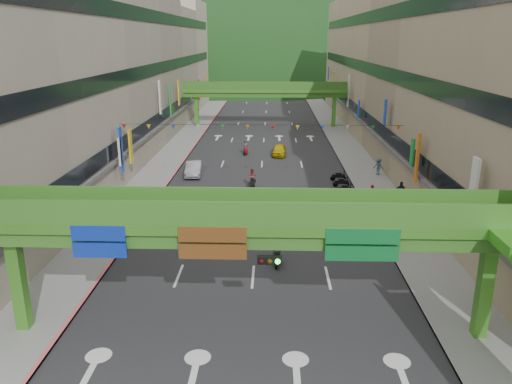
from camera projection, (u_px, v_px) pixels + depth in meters
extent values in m
cube|color=#28282B|center=(263.00, 146.00, 66.27)|extent=(18.00, 140.00, 0.02)
cube|color=gray|center=(181.00, 145.00, 66.57)|extent=(4.00, 140.00, 0.15)
cube|color=gray|center=(346.00, 146.00, 65.93)|extent=(4.00, 140.00, 0.15)
cube|color=#CC5959|center=(195.00, 145.00, 66.51)|extent=(0.20, 140.00, 0.18)
cube|color=gray|center=(332.00, 146.00, 65.98)|extent=(0.20, 140.00, 0.18)
cube|color=#9E937F|center=(116.00, 73.00, 64.02)|extent=(12.00, 95.00, 19.00)
cube|color=black|center=(165.00, 114.00, 65.41)|extent=(0.08, 90.25, 1.40)
cube|color=black|center=(162.00, 67.00, 63.63)|extent=(0.08, 90.25, 1.40)
cube|color=black|center=(160.00, 17.00, 61.86)|extent=(0.08, 90.25, 1.40)
cube|color=gray|center=(414.00, 73.00, 62.91)|extent=(12.00, 95.00, 19.00)
cube|color=black|center=(363.00, 115.00, 64.65)|extent=(0.08, 90.25, 1.40)
cube|color=black|center=(366.00, 67.00, 62.88)|extent=(0.08, 90.25, 1.40)
cube|color=black|center=(369.00, 17.00, 61.10)|extent=(0.08, 90.25, 1.40)
cube|color=#4C9E2D|center=(248.00, 223.00, 22.56)|extent=(28.00, 2.20, 0.50)
cube|color=#387223|center=(248.00, 235.00, 22.74)|extent=(28.00, 1.76, 0.70)
cube|color=#4C9E2D|center=(19.00, 286.00, 23.87)|extent=(0.60, 0.60, 4.80)
cube|color=#4C9E2D|center=(484.00, 293.00, 23.23)|extent=(0.60, 0.60, 4.80)
cube|color=#387223|center=(247.00, 214.00, 21.33)|extent=(28.00, 0.12, 1.10)
cube|color=#387223|center=(249.00, 199.00, 23.32)|extent=(28.00, 0.12, 1.10)
cube|color=navy|center=(99.00, 243.00, 21.89)|extent=(2.40, 0.12, 1.50)
cube|color=#593314|center=(213.00, 244.00, 21.75)|extent=(3.00, 0.12, 1.50)
cube|color=#0C5926|center=(362.00, 246.00, 21.56)|extent=(3.20, 0.12, 1.50)
cube|color=black|center=(270.00, 260.00, 21.72)|extent=(1.10, 0.28, 0.35)
cube|color=#4C9E2D|center=(265.00, 91.00, 78.89)|extent=(28.00, 2.20, 0.50)
cube|color=#387223|center=(265.00, 95.00, 79.07)|extent=(28.00, 1.76, 0.70)
cube|color=#4C9E2D|center=(197.00, 112.00, 80.21)|extent=(0.60, 0.60, 4.80)
cube|color=#4C9E2D|center=(334.00, 112.00, 79.56)|extent=(0.60, 0.60, 4.80)
cube|color=#387223|center=(265.00, 86.00, 77.66)|extent=(28.00, 0.12, 1.10)
cube|color=#387223|center=(265.00, 85.00, 79.65)|extent=(28.00, 0.12, 1.10)
ellipsoid|color=#1C4419|center=(225.00, 80.00, 171.74)|extent=(168.00, 140.00, 112.00)
ellipsoid|color=#1C4419|center=(335.00, 76.00, 189.67)|extent=(208.00, 176.00, 128.00)
cylinder|color=black|center=(260.00, 125.00, 45.34)|extent=(26.00, 0.03, 0.03)
cone|color=red|center=(124.00, 127.00, 45.78)|extent=(0.36, 0.36, 0.40)
cone|color=gold|center=(149.00, 127.00, 45.71)|extent=(0.36, 0.36, 0.40)
cone|color=#193FB2|center=(173.00, 127.00, 45.65)|extent=(0.36, 0.36, 0.40)
cone|color=silver|center=(198.00, 127.00, 45.58)|extent=(0.36, 0.36, 0.40)
cone|color=#198C33|center=(223.00, 127.00, 45.51)|extent=(0.36, 0.36, 0.40)
cone|color=orange|center=(248.00, 127.00, 45.45)|extent=(0.36, 0.36, 0.40)
cone|color=red|center=(272.00, 128.00, 45.38)|extent=(0.36, 0.36, 0.40)
cone|color=gold|center=(297.00, 128.00, 45.32)|extent=(0.36, 0.36, 0.40)
cone|color=#193FB2|center=(323.00, 128.00, 45.25)|extent=(0.36, 0.36, 0.40)
cone|color=silver|center=(348.00, 128.00, 45.18)|extent=(0.36, 0.36, 0.40)
cone|color=#198C33|center=(373.00, 128.00, 45.12)|extent=(0.36, 0.36, 0.40)
cone|color=orange|center=(398.00, 128.00, 45.05)|extent=(0.36, 0.36, 0.40)
cube|color=black|center=(277.00, 257.00, 31.38)|extent=(0.49, 1.33, 0.35)
cube|color=black|center=(277.00, 254.00, 31.30)|extent=(0.36, 0.58, 0.18)
cube|color=black|center=(278.00, 246.00, 31.75)|extent=(0.55, 0.12, 0.06)
cylinder|color=black|center=(278.00, 258.00, 31.99)|extent=(0.15, 0.51, 0.50)
cylinder|color=black|center=(276.00, 265.00, 30.95)|extent=(0.15, 0.51, 0.50)
imported|color=#4A5163|center=(277.00, 248.00, 31.20)|extent=(0.64, 0.46, 1.64)
cube|color=black|center=(252.00, 182.00, 47.71)|extent=(0.65, 1.35, 0.35)
cube|color=black|center=(252.00, 180.00, 47.63)|extent=(0.42, 0.61, 0.18)
cube|color=black|center=(251.00, 176.00, 48.07)|extent=(0.55, 0.19, 0.06)
cylinder|color=black|center=(251.00, 184.00, 48.31)|extent=(0.21, 0.51, 0.50)
cylinder|color=black|center=(254.00, 187.00, 47.28)|extent=(0.21, 0.51, 0.50)
imported|color=maroon|center=(252.00, 176.00, 47.53)|extent=(0.89, 0.76, 1.58)
cube|color=gray|center=(214.00, 217.00, 38.45)|extent=(0.60, 1.34, 0.35)
cube|color=gray|center=(214.00, 214.00, 38.38)|extent=(0.40, 0.60, 0.18)
cube|color=gray|center=(213.00, 208.00, 38.82)|extent=(0.55, 0.17, 0.06)
cylinder|color=black|center=(214.00, 218.00, 39.06)|extent=(0.20, 0.51, 0.50)
cylinder|color=black|center=(215.00, 223.00, 38.02)|extent=(0.20, 0.51, 0.50)
imported|color=#212430|center=(214.00, 209.00, 38.25)|extent=(1.08, 0.61, 1.73)
cube|color=maroon|center=(246.00, 150.00, 61.20)|extent=(0.63, 1.35, 0.35)
cube|color=maroon|center=(246.00, 148.00, 61.13)|extent=(0.42, 0.60, 0.18)
cube|color=maroon|center=(247.00, 145.00, 61.56)|extent=(0.55, 0.18, 0.06)
cylinder|color=black|center=(247.00, 152.00, 61.80)|extent=(0.21, 0.51, 0.50)
cylinder|color=black|center=(244.00, 154.00, 60.78)|extent=(0.21, 0.51, 0.50)
imported|color=#3F3D44|center=(246.00, 146.00, 61.03)|extent=(0.86, 0.66, 1.56)
cube|color=black|center=(348.00, 196.00, 43.63)|extent=(1.34, 0.52, 0.35)
cube|color=black|center=(348.00, 193.00, 43.56)|extent=(0.59, 0.37, 0.18)
cube|color=black|center=(355.00, 190.00, 43.40)|extent=(0.13, 0.55, 0.06)
cylinder|color=black|center=(354.00, 199.00, 43.63)|extent=(0.51, 0.17, 0.50)
cylinder|color=black|center=(341.00, 199.00, 43.81)|extent=(0.51, 0.17, 0.50)
cube|color=black|center=(344.00, 188.00, 45.73)|extent=(1.34, 0.52, 0.35)
cube|color=black|center=(345.00, 186.00, 45.66)|extent=(0.59, 0.37, 0.18)
cube|color=black|center=(351.00, 183.00, 45.50)|extent=(0.13, 0.55, 0.06)
cylinder|color=black|center=(350.00, 192.00, 45.74)|extent=(0.51, 0.17, 0.50)
cylinder|color=black|center=(338.00, 191.00, 45.91)|extent=(0.51, 0.17, 0.50)
cube|color=black|center=(341.00, 182.00, 47.83)|extent=(1.34, 0.52, 0.35)
cube|color=black|center=(341.00, 179.00, 47.76)|extent=(0.59, 0.37, 0.18)
cube|color=black|center=(347.00, 177.00, 47.60)|extent=(0.13, 0.55, 0.06)
cylinder|color=black|center=(347.00, 185.00, 47.84)|extent=(0.51, 0.17, 0.50)
cylinder|color=black|center=(335.00, 184.00, 48.01)|extent=(0.51, 0.17, 0.50)
cube|color=black|center=(338.00, 176.00, 49.94)|extent=(1.34, 0.52, 0.35)
cube|color=black|center=(339.00, 173.00, 49.86)|extent=(0.59, 0.37, 0.18)
cube|color=black|center=(344.00, 171.00, 49.70)|extent=(0.13, 0.55, 0.06)
cylinder|color=black|center=(344.00, 179.00, 49.94)|extent=(0.51, 0.17, 0.50)
cylinder|color=black|center=(333.00, 178.00, 50.11)|extent=(0.51, 0.17, 0.50)
imported|color=#A3A2AB|center=(194.00, 169.00, 51.93)|extent=(1.84, 4.58, 1.48)
imported|color=#D1B307|center=(279.00, 150.00, 60.81)|extent=(1.83, 4.08, 1.36)
imported|color=red|center=(372.00, 195.00, 43.04)|extent=(0.84, 0.72, 1.52)
imported|color=black|center=(400.00, 194.00, 42.90)|extent=(1.10, 0.46, 1.86)
imported|color=#304755|center=(378.00, 168.00, 51.73)|extent=(0.94, 0.83, 1.70)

